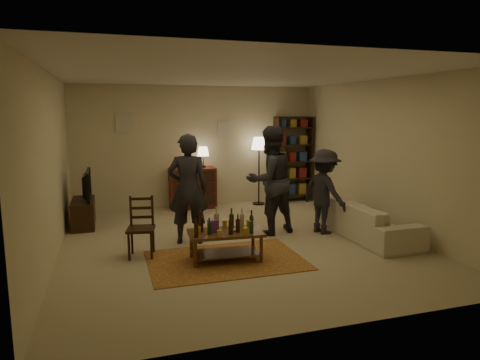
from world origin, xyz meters
name	(u,v)px	position (x,y,z in m)	size (l,w,h in m)	color
floor	(237,242)	(0.00, 0.00, 0.00)	(6.00, 6.00, 0.00)	#C6B793
room_shell	(169,126)	(-0.65, 2.98, 1.81)	(6.00, 6.00, 6.00)	beige
rug	(226,260)	(-0.41, -0.80, 0.01)	(2.20, 1.50, 0.01)	maroon
coffee_table	(225,234)	(-0.41, -0.80, 0.39)	(1.09, 0.65, 0.77)	brown
dining_chair	(141,225)	(-1.54, -0.21, 0.47)	(0.46, 0.46, 0.91)	#321A10
tv_stand	(83,206)	(-2.44, 1.80, 0.38)	(0.40, 1.00, 1.06)	#321A10
dresser	(193,187)	(-0.19, 2.71, 0.48)	(1.00, 0.50, 1.36)	maroon
bookshelf	(293,158)	(2.25, 2.78, 1.03)	(0.90, 0.34, 2.02)	#321A10
floor_lamp	(259,148)	(1.34, 2.65, 1.31)	(0.36, 0.36, 1.55)	black
sofa	(367,220)	(2.20, -0.40, 0.30)	(2.08, 0.81, 0.61)	beige
person_left	(188,189)	(-0.76, 0.21, 0.89)	(0.65, 0.43, 1.78)	#23232A
person_right	(270,180)	(0.71, 0.35, 0.94)	(0.92, 0.71, 1.89)	#2B2932
person_by_sofa	(324,192)	(1.63, 0.08, 0.74)	(0.96, 0.55, 1.48)	#232228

